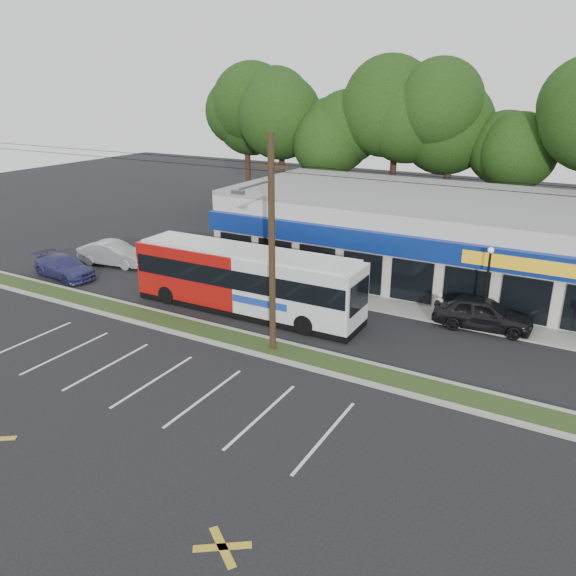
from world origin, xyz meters
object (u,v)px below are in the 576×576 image
(lamp_post, at_px, (487,277))
(pedestrian_a, at_px, (439,306))
(car_silver, at_px, (114,254))
(car_blue, at_px, (64,267))
(car_dark, at_px, (483,313))
(metrobus, at_px, (246,279))
(utility_pole, at_px, (268,239))
(pedestrian_b, at_px, (320,287))

(lamp_post, relative_size, pedestrian_a, 2.79)
(car_silver, distance_m, car_blue, 3.60)
(car_silver, bearing_deg, lamp_post, -95.36)
(lamp_post, xyz_separation_m, car_dark, (0.04, -0.30, -1.83))
(lamp_post, distance_m, metrobus, 12.56)
(metrobus, xyz_separation_m, car_dark, (11.82, 4.00, -1.05))
(utility_pole, relative_size, lamp_post, 11.76)
(pedestrian_a, relative_size, pedestrian_b, 0.94)
(utility_pole, xyz_separation_m, car_dark, (8.21, 7.57, -4.58))
(car_dark, bearing_deg, pedestrian_a, 84.72)
(metrobus, height_order, car_dark, metrobus)
(utility_pole, distance_m, car_dark, 12.07)
(car_dark, relative_size, car_silver, 0.99)
(car_silver, height_order, car_blue, car_silver)
(pedestrian_a, bearing_deg, utility_pole, 51.53)
(lamp_post, xyz_separation_m, car_silver, (-24.47, -1.80, -1.85))
(lamp_post, height_order, car_blue, lamp_post)
(car_silver, relative_size, car_blue, 1.02)
(lamp_post, distance_m, car_dark, 1.86)
(utility_pole, bearing_deg, car_blue, 171.47)
(lamp_post, bearing_deg, pedestrian_b, -174.92)
(lamp_post, distance_m, car_silver, 24.61)
(utility_pole, distance_m, pedestrian_b, 8.48)
(car_blue, distance_m, pedestrian_a, 23.63)
(pedestrian_b, bearing_deg, metrobus, 38.11)
(car_silver, height_order, pedestrian_a, car_silver)
(utility_pole, bearing_deg, car_dark, 42.69)
(pedestrian_a, bearing_deg, lamp_post, -172.65)
(metrobus, xyz_separation_m, car_silver, (-12.69, 2.50, -1.06))
(car_blue, distance_m, pedestrian_b, 16.93)
(metrobus, distance_m, pedestrian_b, 4.59)
(lamp_post, distance_m, pedestrian_a, 2.94)
(metrobus, xyz_separation_m, car_blue, (-13.54, -1.00, -1.18))
(utility_pole, height_order, car_blue, utility_pole)
(car_silver, bearing_deg, car_blue, 156.76)
(lamp_post, height_order, car_dark, lamp_post)
(utility_pole, xyz_separation_m, car_silver, (-16.30, 6.07, -4.60))
(lamp_post, xyz_separation_m, metrobus, (-11.78, -4.30, -0.79))
(car_silver, bearing_deg, metrobus, -110.71)
(lamp_post, height_order, pedestrian_b, lamp_post)
(utility_pole, xyz_separation_m, pedestrian_b, (-0.83, 7.07, -4.60))
(lamp_post, bearing_deg, utility_pole, -136.05)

